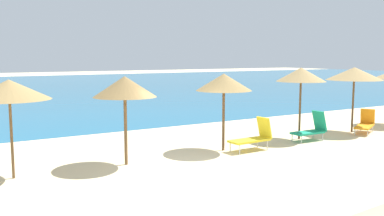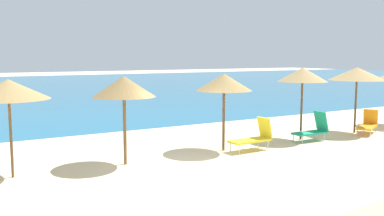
% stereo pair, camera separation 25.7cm
% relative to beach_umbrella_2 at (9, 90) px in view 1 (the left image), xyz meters
% --- Properties ---
extents(ground_plane, '(160.00, 160.00, 0.00)m').
position_rel_beach_umbrella_2_xyz_m(ground_plane, '(4.69, -2.10, -2.42)').
color(ground_plane, beige).
extents(sea_water, '(160.00, 56.78, 0.01)m').
position_rel_beach_umbrella_2_xyz_m(sea_water, '(4.69, 33.56, -2.41)').
color(sea_water, '#1E6B93').
rests_on(sea_water, ground_plane).
extents(beach_umbrella_2, '(2.17, 2.17, 2.69)m').
position_rel_beach_umbrella_2_xyz_m(beach_umbrella_2, '(0.00, 0.00, 0.00)').
color(beach_umbrella_2, brown).
rests_on(beach_umbrella_2, ground_plane).
extents(beach_umbrella_3, '(1.92, 1.92, 2.71)m').
position_rel_beach_umbrella_2_xyz_m(beach_umbrella_3, '(3.18, -0.23, -0.03)').
color(beach_umbrella_3, brown).
rests_on(beach_umbrella_3, ground_plane).
extents(beach_umbrella_4, '(1.95, 1.95, 2.71)m').
position_rel_beach_umbrella_2_xyz_m(beach_umbrella_4, '(6.87, -0.17, -0.02)').
color(beach_umbrella_4, brown).
rests_on(beach_umbrella_4, ground_plane).
extents(beach_umbrella_5, '(1.95, 1.95, 2.86)m').
position_rel_beach_umbrella_2_xyz_m(beach_umbrella_5, '(10.67, -0.09, 0.16)').
color(beach_umbrella_5, brown).
rests_on(beach_umbrella_5, ground_plane).
extents(beach_umbrella_6, '(2.37, 2.37, 2.83)m').
position_rel_beach_umbrella_2_xyz_m(beach_umbrella_6, '(13.77, -0.18, 0.13)').
color(beach_umbrella_6, brown).
rests_on(beach_umbrella_6, ground_plane).
extents(lounge_chair_0, '(1.60, 0.66, 1.15)m').
position_rel_beach_umbrella_2_xyz_m(lounge_chair_0, '(7.81, -0.71, -1.93)').
color(lounge_chair_0, yellow).
rests_on(lounge_chair_0, ground_plane).
extents(lounge_chair_1, '(1.47, 0.61, 1.16)m').
position_rel_beach_umbrella_2_xyz_m(lounge_chair_1, '(10.87, -0.55, -1.95)').
color(lounge_chair_1, '#199972').
rests_on(lounge_chair_1, ground_plane).
extents(lounge_chair_2, '(1.70, 1.26, 0.99)m').
position_rel_beach_umbrella_2_xyz_m(lounge_chair_2, '(14.12, -0.58, -2.02)').
color(lounge_chair_2, orange).
rests_on(lounge_chair_2, ground_plane).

